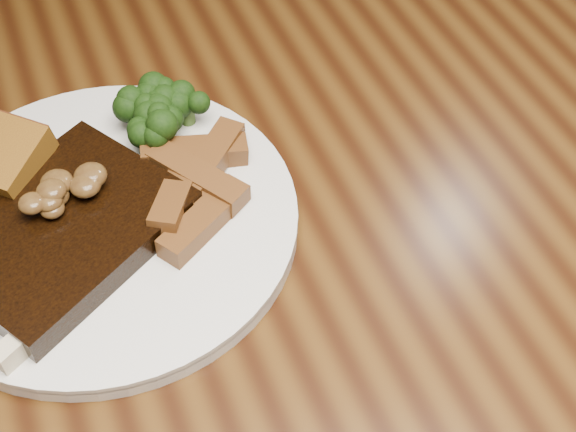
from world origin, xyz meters
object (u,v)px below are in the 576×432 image
object	(u,v)px
plate	(105,222)
potato_wedges	(194,197)
steak	(62,231)
chair_far	(168,8)
dining_table	(271,314)

from	to	relation	value
plate	potato_wedges	world-z (taller)	potato_wedges
steak	potato_wedges	distance (m)	0.10
steak	potato_wedges	size ratio (longest dim) A/B	1.54
potato_wedges	steak	bearing A→B (deg)	177.97
steak	plate	bearing A→B (deg)	-9.22
plate	potato_wedges	distance (m)	0.08
plate	chair_far	bearing A→B (deg)	71.53
chair_far	potato_wedges	world-z (taller)	chair_far
potato_wedges	chair_far	bearing A→B (deg)	78.15
dining_table	steak	world-z (taller)	steak
chair_far	plate	world-z (taller)	chair_far
chair_far	plate	xyz separation A→B (m)	(-0.20, -0.60, 0.24)
chair_far	steak	bearing A→B (deg)	91.65
dining_table	steak	bearing A→B (deg)	158.85
chair_far	plate	size ratio (longest dim) A/B	3.00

